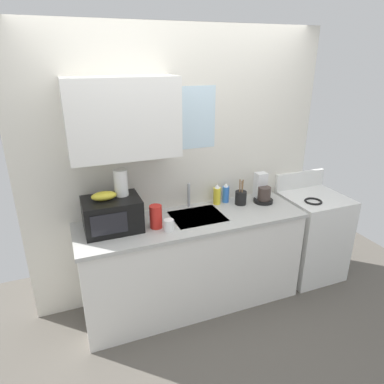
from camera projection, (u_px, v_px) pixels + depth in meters
kitchen_wall_assembly at (169, 160)px, 3.12m from camera, size 2.80×0.42×2.50m
counter_unit at (192, 261)px, 3.22m from camera, size 2.03×0.63×0.90m
sink_faucet at (189, 195)px, 3.25m from camera, size 0.03×0.03×0.24m
stove_range at (310, 235)px, 3.69m from camera, size 0.60×0.60×1.08m
microwave at (112, 214)px, 2.82m from camera, size 0.46×0.35×0.27m
banana_bunch at (104, 196)px, 2.74m from camera, size 0.20×0.11×0.07m
paper_towel_roll at (121, 183)px, 2.81m from camera, size 0.11×0.11×0.22m
coffee_maker at (262, 191)px, 3.38m from camera, size 0.19×0.21×0.28m
dish_soap_bottle_yellow at (217, 195)px, 3.32m from camera, size 0.07×0.07×0.20m
dish_soap_bottle_blue at (226, 193)px, 3.37m from camera, size 0.06×0.06×0.20m
cereal_canister at (156, 217)px, 2.86m from camera, size 0.10×0.10×0.20m
mug_white at (169, 225)px, 2.83m from camera, size 0.08×0.08×0.09m
utensil_crock at (241, 197)px, 3.33m from camera, size 0.11×0.11×0.25m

